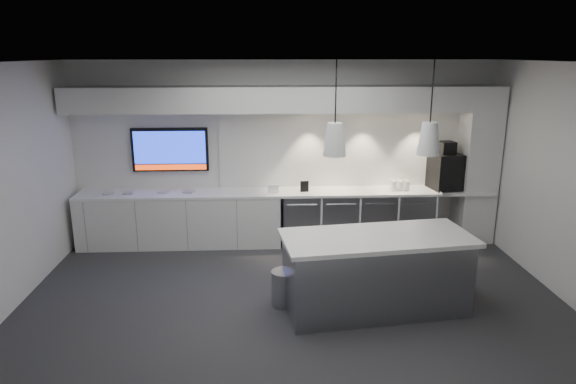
{
  "coord_description": "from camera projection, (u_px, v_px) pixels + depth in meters",
  "views": [
    {
      "loc": [
        -0.36,
        -5.98,
        3.11
      ],
      "look_at": [
        -0.02,
        1.1,
        1.18
      ],
      "focal_mm": 32.0,
      "sensor_mm": 36.0,
      "label": 1
    }
  ],
  "objects": [
    {
      "name": "coffee_machine",
      "position": [
        445.0,
        170.0,
        8.52
      ],
      "size": [
        0.51,
        0.67,
        0.8
      ],
      "rotation": [
        0.0,
        0.0,
        0.16
      ],
      "color": "black",
      "rests_on": "back_counter"
    },
    {
      "name": "backsplash",
      "position": [
        356.0,
        148.0,
        8.64
      ],
      "size": [
        4.6,
        0.03,
        1.3
      ],
      "primitive_type": "cube",
      "color": "white",
      "rests_on": "wall_back"
    },
    {
      "name": "left_base_cabinets",
      "position": [
        181.0,
        220.0,
        8.5
      ],
      "size": [
        3.3,
        0.63,
        0.86
      ],
      "primitive_type": "cube",
      "color": "white",
      "rests_on": "floor"
    },
    {
      "name": "sign_white",
      "position": [
        273.0,
        189.0,
        8.32
      ],
      "size": [
        0.18,
        0.03,
        0.14
      ],
      "primitive_type": "cube",
      "rotation": [
        0.0,
        0.0,
        -0.05
      ],
      "color": "white",
      "rests_on": "back_counter"
    },
    {
      "name": "tray_c",
      "position": [
        163.0,
        192.0,
        8.36
      ],
      "size": [
        0.18,
        0.18,
        0.02
      ],
      "primitive_type": "cube",
      "rotation": [
        0.0,
        0.0,
        -0.12
      ],
      "color": "#B4B4B4",
      "rests_on": "back_counter"
    },
    {
      "name": "soffit",
      "position": [
        286.0,
        99.0,
        8.09
      ],
      "size": [
        6.9,
        0.6,
        0.4
      ],
      "primitive_type": "cube",
      "color": "white",
      "rests_on": "wall_back"
    },
    {
      "name": "island",
      "position": [
        376.0,
        273.0,
        6.31
      ],
      "size": [
        2.4,
        1.27,
        0.97
      ],
      "rotation": [
        0.0,
        0.0,
        0.13
      ],
      "color": "gray",
      "rests_on": "floor"
    },
    {
      "name": "fridge_unit_d",
      "position": [
        412.0,
        216.0,
        8.68
      ],
      "size": [
        0.6,
        0.61,
        0.85
      ],
      "primitive_type": "cube",
      "color": "gray",
      "rests_on": "floor"
    },
    {
      "name": "wall_right",
      "position": [
        575.0,
        186.0,
        6.37
      ],
      "size": [
        0.0,
        7.0,
        7.0
      ],
      "primitive_type": "plane",
      "rotation": [
        1.57,
        0.0,
        -1.57
      ],
      "color": "white",
      "rests_on": "floor"
    },
    {
      "name": "bin",
      "position": [
        284.0,
        288.0,
        6.49
      ],
      "size": [
        0.4,
        0.4,
        0.46
      ],
      "primitive_type": "cylinder",
      "rotation": [
        0.0,
        0.0,
        0.28
      ],
      "color": "gray",
      "rests_on": "floor"
    },
    {
      "name": "sign_black",
      "position": [
        304.0,
        186.0,
        8.39
      ],
      "size": [
        0.14,
        0.04,
        0.18
      ],
      "primitive_type": "cube",
      "rotation": [
        0.0,
        0.0,
        0.12
      ],
      "color": "black",
      "rests_on": "back_counter"
    },
    {
      "name": "pendant_right",
      "position": [
        429.0,
        138.0,
        5.9
      ],
      "size": [
        0.27,
        0.27,
        1.08
      ],
      "color": "white",
      "rests_on": "ceiling"
    },
    {
      "name": "fridge_unit_c",
      "position": [
        375.0,
        217.0,
        8.65
      ],
      "size": [
        0.6,
        0.61,
        0.85
      ],
      "primitive_type": "cube",
      "color": "gray",
      "rests_on": "floor"
    },
    {
      "name": "floor",
      "position": [
        293.0,
        302.0,
        6.6
      ],
      "size": [
        7.0,
        7.0,
        0.0
      ],
      "primitive_type": "plane",
      "color": "#303033",
      "rests_on": "ground"
    },
    {
      "name": "tray_a",
      "position": [
        108.0,
        193.0,
        8.27
      ],
      "size": [
        0.18,
        0.18,
        0.02
      ],
      "primitive_type": "cube",
      "rotation": [
        0.0,
        0.0,
        0.15
      ],
      "color": "#B4B4B4",
      "rests_on": "back_counter"
    },
    {
      "name": "ceiling",
      "position": [
        294.0,
        62.0,
        5.81
      ],
      "size": [
        7.0,
        7.0,
        0.0
      ],
      "primitive_type": "plane",
      "rotation": [
        3.14,
        0.0,
        0.0
      ],
      "color": "black",
      "rests_on": "wall_back"
    },
    {
      "name": "fridge_unit_a",
      "position": [
        301.0,
        218.0,
        8.59
      ],
      "size": [
        0.6,
        0.61,
        0.85
      ],
      "primitive_type": "cube",
      "color": "gray",
      "rests_on": "floor"
    },
    {
      "name": "wall_tv",
      "position": [
        170.0,
        150.0,
        8.46
      ],
      "size": [
        1.25,
        0.07,
        0.72
      ],
      "color": "black",
      "rests_on": "wall_back"
    },
    {
      "name": "fridge_unit_b",
      "position": [
        338.0,
        218.0,
        8.62
      ],
      "size": [
        0.6,
        0.61,
        0.85
      ],
      "primitive_type": "cube",
      "color": "gray",
      "rests_on": "floor"
    },
    {
      "name": "tray_d",
      "position": [
        189.0,
        192.0,
        8.37
      ],
      "size": [
        0.19,
        0.19,
        0.02
      ],
      "primitive_type": "cube",
      "rotation": [
        0.0,
        0.0,
        -0.21
      ],
      "color": "#B4B4B4",
      "rests_on": "back_counter"
    },
    {
      "name": "back_counter",
      "position": [
        286.0,
        192.0,
        8.46
      ],
      "size": [
        6.8,
        0.65,
        0.04
      ],
      "primitive_type": "cube",
      "color": "white",
      "rests_on": "left_base_cabinets"
    },
    {
      "name": "pendant_left",
      "position": [
        335.0,
        139.0,
        5.85
      ],
      "size": [
        0.27,
        0.27,
        1.08
      ],
      "color": "white",
      "rests_on": "ceiling"
    },
    {
      "name": "tray_b",
      "position": [
        129.0,
        193.0,
        8.29
      ],
      "size": [
        0.17,
        0.17,
        0.02
      ],
      "primitive_type": "cube",
      "rotation": [
        0.0,
        0.0,
        0.03
      ],
      "color": "#B4B4B4",
      "rests_on": "back_counter"
    },
    {
      "name": "wall_front",
      "position": [
        314.0,
        277.0,
        3.79
      ],
      "size": [
        7.0,
        0.0,
        7.0
      ],
      "primitive_type": "plane",
      "rotation": [
        -1.57,
        0.0,
        0.0
      ],
      "color": "white",
      "rests_on": "floor"
    },
    {
      "name": "wall_back",
      "position": [
        285.0,
        152.0,
        8.61
      ],
      "size": [
        7.0,
        0.0,
        7.0
      ],
      "primitive_type": "plane",
      "rotation": [
        1.57,
        0.0,
        0.0
      ],
      "color": "white",
      "rests_on": "floor"
    },
    {
      "name": "cup_cluster",
      "position": [
        400.0,
        185.0,
        8.51
      ],
      "size": [
        0.3,
        0.19,
        0.16
      ],
      "primitive_type": null,
      "color": "white",
      "rests_on": "back_counter"
    },
    {
      "name": "column",
      "position": [
        478.0,
        165.0,
        8.53
      ],
      "size": [
        0.55,
        0.55,
        2.6
      ],
      "primitive_type": "cube",
      "color": "white",
      "rests_on": "floor"
    }
  ]
}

